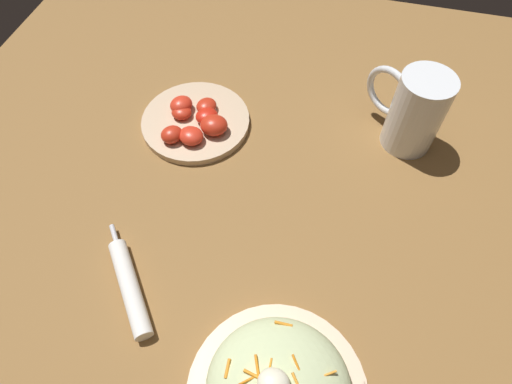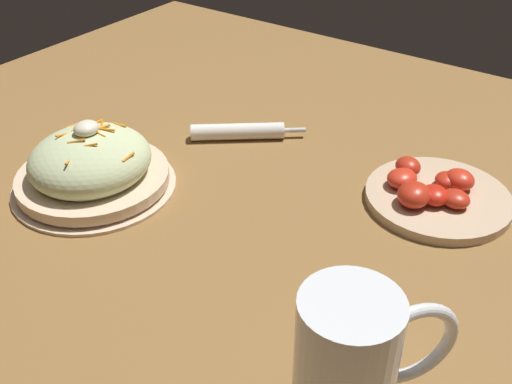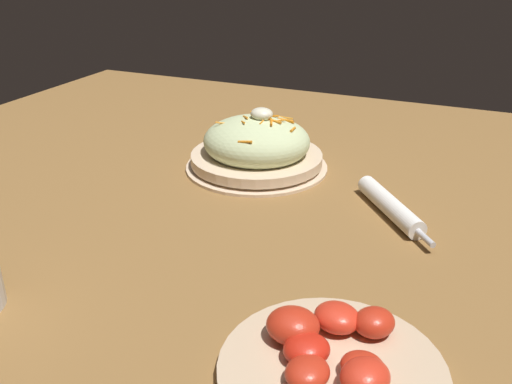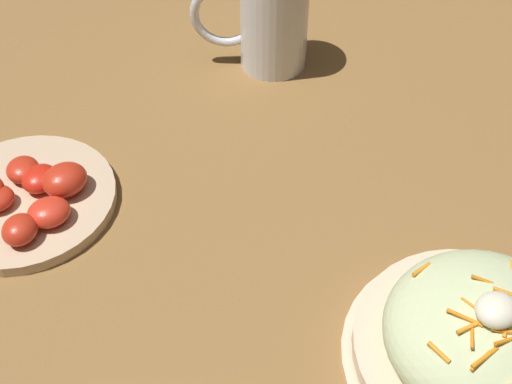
{
  "view_description": "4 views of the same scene",
  "coord_description": "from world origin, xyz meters",
  "px_view_note": "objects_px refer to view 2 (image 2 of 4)",
  "views": [
    {
      "loc": [
        0.03,
        -0.31,
        0.61
      ],
      "look_at": [
        -0.06,
        0.04,
        0.07
      ],
      "focal_mm": 30.32,
      "sensor_mm": 36.0,
      "label": 1
    },
    {
      "loc": [
        0.49,
        0.41,
        0.49
      ],
      "look_at": [
        -0.03,
        0.04,
        0.05
      ],
      "focal_mm": 42.76,
      "sensor_mm": 36.0,
      "label": 2
    },
    {
      "loc": [
        -0.31,
        0.59,
        0.36
      ],
      "look_at": [
        -0.08,
        0.04,
        0.08
      ],
      "focal_mm": 39.21,
      "sensor_mm": 36.0,
      "label": 3
    },
    {
      "loc": [
        -0.31,
        -0.34,
        0.54
      ],
      "look_at": [
        -0.04,
        0.03,
        0.06
      ],
      "focal_mm": 46.31,
      "sensor_mm": 36.0,
      "label": 4
    }
  ],
  "objects_px": {
    "napkin_roll": "(239,131)",
    "salad_plate": "(92,167)",
    "tomato_plate": "(435,194)",
    "beer_mug": "(348,369)"
  },
  "relations": [
    {
      "from": "napkin_roll",
      "to": "salad_plate",
      "type": "bearing_deg",
      "value": -19.43
    },
    {
      "from": "napkin_roll",
      "to": "tomato_plate",
      "type": "height_order",
      "value": "tomato_plate"
    },
    {
      "from": "salad_plate",
      "to": "napkin_roll",
      "type": "bearing_deg",
      "value": 160.57
    },
    {
      "from": "salad_plate",
      "to": "napkin_roll",
      "type": "height_order",
      "value": "salad_plate"
    },
    {
      "from": "napkin_roll",
      "to": "tomato_plate",
      "type": "bearing_deg",
      "value": 92.23
    },
    {
      "from": "salad_plate",
      "to": "beer_mug",
      "type": "bearing_deg",
      "value": 74.93
    },
    {
      "from": "beer_mug",
      "to": "napkin_roll",
      "type": "relative_size",
      "value": 0.91
    },
    {
      "from": "salad_plate",
      "to": "tomato_plate",
      "type": "height_order",
      "value": "salad_plate"
    },
    {
      "from": "beer_mug",
      "to": "tomato_plate",
      "type": "distance_m",
      "value": 0.39
    },
    {
      "from": "napkin_roll",
      "to": "tomato_plate",
      "type": "distance_m",
      "value": 0.33
    }
  ]
}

